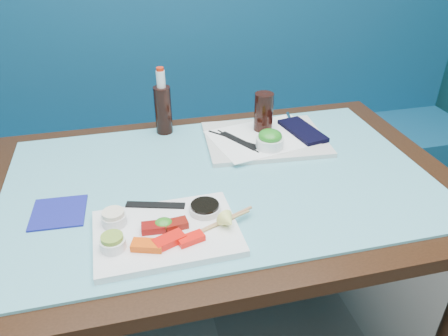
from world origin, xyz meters
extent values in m
cube|color=navy|center=(0.00, 2.22, 0.23)|extent=(3.00, 0.55, 0.45)
cube|color=navy|center=(0.00, 2.44, 0.70)|extent=(3.00, 0.12, 0.95)
cube|color=black|center=(0.00, 1.45, 0.73)|extent=(1.40, 0.90, 0.04)
cylinder|color=black|center=(-0.62, 1.82, 0.35)|extent=(0.06, 0.06, 0.71)
cylinder|color=black|center=(0.62, 1.82, 0.35)|extent=(0.06, 0.06, 0.71)
cube|color=#62B6C5|center=(0.00, 1.45, 0.75)|extent=(1.22, 0.76, 0.01)
cube|color=white|center=(-0.18, 1.23, 0.77)|extent=(0.35, 0.25, 0.02)
cube|color=#F54F09|center=(-0.23, 1.17, 0.78)|extent=(0.08, 0.06, 0.02)
cube|color=red|center=(-0.18, 1.18, 0.78)|extent=(0.08, 0.06, 0.02)
cube|color=#FF130A|center=(-0.13, 1.17, 0.78)|extent=(0.07, 0.05, 0.02)
cube|color=maroon|center=(-0.21, 1.23, 0.78)|extent=(0.06, 0.04, 0.02)
cube|color=maroon|center=(-0.16, 1.23, 0.78)|extent=(0.06, 0.04, 0.02)
ellipsoid|color=#2F831E|center=(-0.19, 1.24, 0.79)|extent=(0.05, 0.05, 0.02)
cylinder|color=white|center=(-0.31, 1.19, 0.79)|extent=(0.08, 0.08, 0.02)
cylinder|color=olive|center=(-0.31, 1.19, 0.81)|extent=(0.05, 0.05, 0.01)
cylinder|color=white|center=(-0.30, 1.28, 0.79)|extent=(0.07, 0.07, 0.03)
cylinder|color=#F0E2C5|center=(-0.30, 1.28, 0.81)|extent=(0.06, 0.06, 0.01)
cylinder|color=silver|center=(-0.08, 1.28, 0.78)|extent=(0.10, 0.10, 0.02)
cylinder|color=black|center=(-0.08, 1.28, 0.79)|extent=(0.10, 0.10, 0.01)
cone|color=#EFF875|center=(-0.04, 1.20, 0.80)|extent=(0.05, 0.05, 0.04)
cube|color=black|center=(-0.20, 1.33, 0.78)|extent=(0.15, 0.07, 0.00)
cylinder|color=tan|center=(-0.07, 1.21, 0.78)|extent=(0.23, 0.10, 0.01)
cylinder|color=tan|center=(-0.06, 1.21, 0.78)|extent=(0.19, 0.08, 0.01)
cube|color=silver|center=(0.20, 1.64, 0.77)|extent=(0.42, 0.33, 0.01)
cube|color=white|center=(0.20, 1.64, 0.77)|extent=(0.39, 0.31, 0.00)
cylinder|color=white|center=(0.19, 1.57, 0.79)|extent=(0.11, 0.11, 0.04)
ellipsoid|color=#26881F|center=(0.19, 1.57, 0.82)|extent=(0.09, 0.09, 0.04)
cylinder|color=black|center=(0.21, 1.70, 0.84)|extent=(0.07, 0.07, 0.13)
cube|color=black|center=(0.34, 1.64, 0.78)|extent=(0.12, 0.21, 0.02)
cylinder|color=silver|center=(0.33, 1.75, 0.78)|extent=(0.03, 0.10, 0.01)
cylinder|color=black|center=(0.10, 1.63, 0.78)|extent=(0.09, 0.18, 0.01)
cylinder|color=black|center=(0.11, 1.63, 0.78)|extent=(0.17, 0.19, 0.01)
cube|color=black|center=(0.11, 1.63, 0.78)|extent=(0.10, 0.15, 0.00)
cylinder|color=black|center=(-0.12, 1.79, 0.84)|extent=(0.08, 0.08, 0.17)
cylinder|color=white|center=(-0.12, 1.79, 0.95)|extent=(0.04, 0.04, 0.06)
cylinder|color=red|center=(-0.12, 1.79, 0.99)|extent=(0.03, 0.03, 0.01)
cube|color=navy|center=(-0.45, 1.38, 0.76)|extent=(0.14, 0.14, 0.01)
camera|label=1|loc=(-0.25, 0.40, 1.44)|focal=35.00mm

